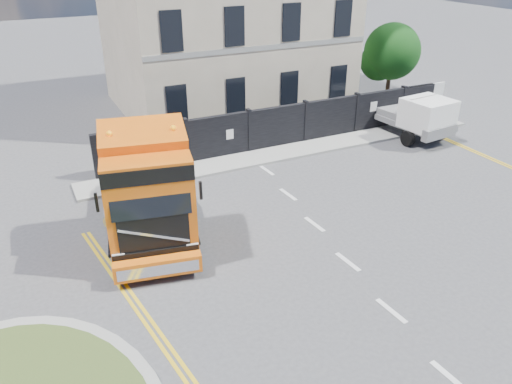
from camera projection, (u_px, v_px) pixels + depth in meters
ground at (257, 280)px, 14.62m from camera, size 120.00×120.00×0.00m
hoarding_fence at (297, 124)px, 23.94m from camera, size 18.80×0.25×2.00m
georgian_building at (223, 3)px, 27.56m from camera, size 12.30×10.30×12.80m
tree at (389, 54)px, 28.56m from camera, size 3.20×3.20×4.80m
pavement_far at (295, 150)px, 23.43m from camera, size 20.00×1.60×0.12m
truck at (148, 194)px, 15.65m from camera, size 3.74×7.05×4.01m
flatbed_pickup at (418, 116)px, 24.50m from camera, size 2.56×5.38×2.16m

